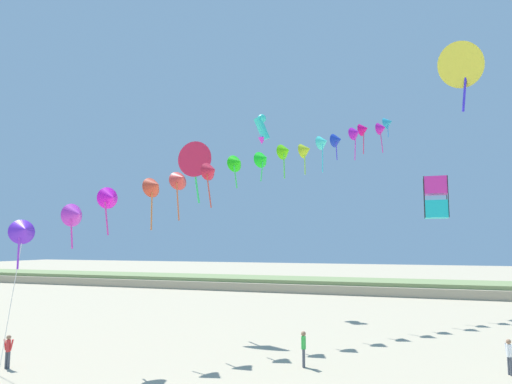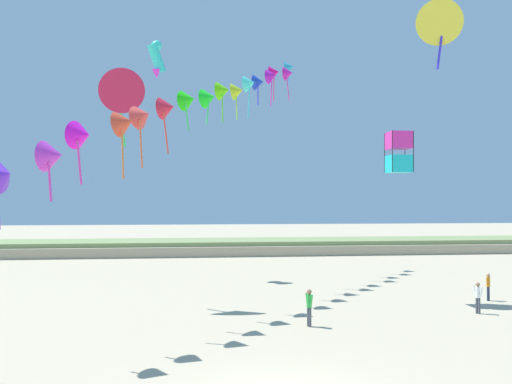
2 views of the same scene
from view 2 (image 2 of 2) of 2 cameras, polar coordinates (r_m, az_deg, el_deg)
name	(u,v)px [view 2 (image 2 of 2)]	position (r m, az deg, el deg)	size (l,w,h in m)	color
dune_ridge	(216,247)	(58.71, -4.20, -5.76)	(120.00, 8.80, 1.45)	tan
person_near_left	(478,296)	(29.29, 22.32, -10.05)	(0.32, 0.51, 1.55)	#474C56
person_mid_center	(309,305)	(24.54, 5.61, -11.75)	(0.27, 0.57, 1.65)	#474C56
person_far_right	(488,285)	(33.27, 23.25, -8.95)	(0.44, 0.43, 1.55)	#282D4C
kite_banner_string	(215,95)	(32.13, -4.29, 10.16)	(16.12, 29.64, 17.73)	#6827D8
large_kite_low_lead	(440,21)	(31.50, 18.79, 16.63)	(2.95, 2.71, 3.79)	yellow
large_kite_mid_trail	(399,152)	(31.26, 14.80, 4.07)	(1.25, 1.25, 2.27)	#1BC8CC
large_kite_high_solo	(122,92)	(30.79, -13.91, 10.18)	(2.51, 0.96, 4.23)	#EB2449
large_kite_outer_drift	(157,57)	(42.25, -10.42, 13.77)	(1.67, 1.46, 2.79)	#33E0CC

